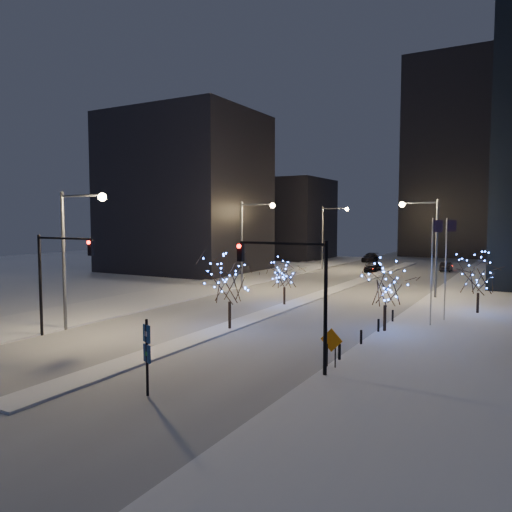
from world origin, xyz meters
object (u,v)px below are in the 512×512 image
Objects in this scene: street_lamp_east at (427,235)px; holiday_tree_plaza_far at (479,274)px; street_lamp_w_near at (73,241)px; traffic_signal_west at (55,268)px; street_lamp_w_far at (329,229)px; holiday_tree_median_far at (284,275)px; holiday_tree_median_near at (230,278)px; traffic_signal_east at (297,283)px; construction_sign at (331,344)px; wayfinding_sign at (147,349)px; holiday_tree_plaza_near at (385,285)px; street_lamp_w_mid at (250,233)px; car_near at (373,267)px; car_mid at (446,267)px; car_far at (370,258)px.

holiday_tree_plaza_far is (5.50, -6.93, -3.03)m from street_lamp_east.
street_lamp_w_near is 2.70m from traffic_signal_west.
holiday_tree_median_far is at bearing -75.74° from street_lamp_w_far.
holiday_tree_median_near is at bearing 40.91° from traffic_signal_west.
traffic_signal_west is 17.41m from traffic_signal_east.
street_lamp_east is 24.38m from holiday_tree_median_near.
street_lamp_east is 4.74× the size of construction_sign.
wayfinding_sign is at bearing -123.20° from construction_sign.
traffic_signal_west is 22.74m from holiday_tree_plaza_near.
street_lamp_w_far is at bearing 90.00° from street_lamp_w_mid.
construction_sign is at bearing -78.22° from car_near.
car_mid is 55.94m from construction_sign.
holiday_tree_median_far is (6.76, -50.41, 2.14)m from car_far.
street_lamp_w_near reaches higher than car_mid.
street_lamp_w_far is 53.41m from construction_sign.
car_far reaches higher than car_near.
car_far is at bearing 89.02° from traffic_signal_west.
holiday_tree_median_far reaches higher than construction_sign.
holiday_tree_plaza_far is at bearing 40.68° from street_lamp_w_near.
construction_sign is at bearing 46.52° from traffic_signal_east.
holiday_tree_plaza_far is at bearing 45.47° from holiday_tree_median_near.
holiday_tree_median_near is 1.35× the size of holiday_tree_median_far.
holiday_tree_median_far is (-10.58, -11.19, -3.52)m from street_lamp_east.
holiday_tree_median_far is (1.33, -33.34, 2.15)m from car_near.
street_lamp_w_near is 1.99× the size of holiday_tree_plaza_near.
traffic_signal_west is 1.36× the size of holiday_tree_plaza_far.
car_mid is 0.75× the size of holiday_tree_median_near.
holiday_tree_plaza_far is at bearing -49.71° from street_lamp_w_far.
street_lamp_w_near reaches higher than car_far.
car_mid is at bearing 91.11° from traffic_signal_east.
street_lamp_w_near is 50.97m from car_near.
traffic_signal_east reaches higher than car_far.
car_near is 1.28× the size of wayfinding_sign.
holiday_tree_plaza_near is 1.41× the size of wayfinding_sign.
traffic_signal_west is at bearing -169.02° from construction_sign.
car_near is at bearing 81.94° from street_lamp_w_near.
street_lamp_w_near is 17.99m from traffic_signal_east.
construction_sign is at bearing -91.14° from holiday_tree_plaza_near.
holiday_tree_median_far is 1.18× the size of wayfinding_sign.
car_mid is at bearing 74.41° from traffic_signal_west.
car_mid is 63.88m from wayfinding_sign.
street_lamp_w_near is at bearing 174.55° from wayfinding_sign.
construction_sign is at bearing 90.24° from car_mid.
car_near is 0.91× the size of holiday_tree_plaza_near.
holiday_tree_median_far is (-8.33, -39.51, 2.23)m from car_mid.
car_mid is 0.85× the size of holiday_tree_plaza_near.
wayfinding_sign is at bearing -29.19° from street_lamp_w_near.
holiday_tree_median_near is (-7.33, -50.57, 3.10)m from car_mid.
street_lamp_w_near reaches higher than holiday_tree_median_far.
traffic_signal_east is (17.88, -51.00, -1.74)m from street_lamp_w_far.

